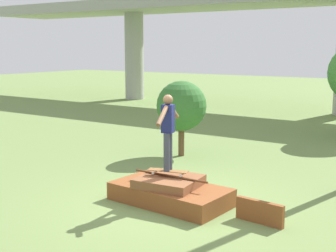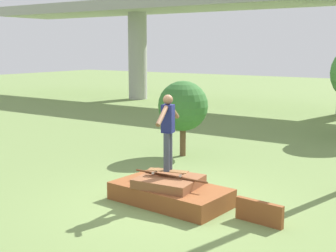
# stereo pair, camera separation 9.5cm
# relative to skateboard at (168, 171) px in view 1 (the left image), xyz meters

# --- Properties ---
(ground_plane) EXTENTS (80.00, 80.00, 0.00)m
(ground_plane) POSITION_rel_skateboard_xyz_m (0.06, -0.00, -0.65)
(ground_plane) COLOR olive
(scrap_pile) EXTENTS (2.42, 1.39, 0.58)m
(scrap_pile) POSITION_rel_skateboard_xyz_m (0.05, -0.01, -0.42)
(scrap_pile) COLOR brown
(scrap_pile) RESTS_ON ground_plane
(scrap_plank_loose) EXTENTS (0.91, 0.19, 0.41)m
(scrap_plank_loose) POSITION_rel_skateboard_xyz_m (1.96, -0.05, -0.44)
(scrap_plank_loose) COLOR brown
(scrap_plank_loose) RESTS_ON ground_plane
(skateboard) EXTENTS (0.84, 0.39, 0.09)m
(skateboard) POSITION_rel_skateboard_xyz_m (0.00, 0.00, 0.00)
(skateboard) COLOR brown
(skateboard) RESTS_ON scrap_pile
(skater) EXTENTS (0.37, 1.16, 1.51)m
(skater) POSITION_rel_skateboard_xyz_m (-0.00, 0.00, 0.88)
(skater) COLOR #383D4C
(skater) RESTS_ON skateboard
(tree_behind_left) EXTENTS (1.41, 1.41, 2.14)m
(tree_behind_left) POSITION_rel_skateboard_xyz_m (-1.93, 3.62, 0.78)
(tree_behind_left) COLOR brown
(tree_behind_left) RESTS_ON ground_plane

